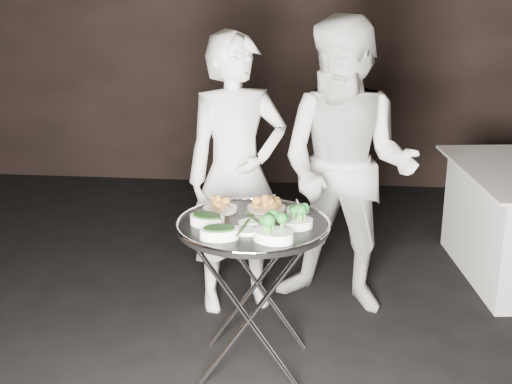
# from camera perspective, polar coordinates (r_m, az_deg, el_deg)

# --- Properties ---
(floor) EXTENTS (6.00, 7.00, 0.05)m
(floor) POSITION_cam_1_polar(r_m,az_deg,el_deg) (3.88, -3.36, -15.12)
(floor) COLOR black
(floor) RESTS_ON ground
(wall_back) EXTENTS (6.00, 0.05, 3.00)m
(wall_back) POSITION_cam_1_polar(r_m,az_deg,el_deg) (6.77, 1.17, 13.07)
(wall_back) COLOR black
(wall_back) RESTS_ON floor
(tray_stand) EXTENTS (0.56, 0.47, 0.82)m
(tray_stand) POSITION_cam_1_polar(r_m,az_deg,el_deg) (3.74, -0.23, -7.90)
(tray_stand) COLOR silver
(tray_stand) RESTS_ON floor
(serving_tray) EXTENTS (0.78, 0.78, 0.04)m
(serving_tray) POSITION_cam_1_polar(r_m,az_deg,el_deg) (3.59, -0.24, -2.65)
(serving_tray) COLOR black
(serving_tray) RESTS_ON tray_stand
(potato_plate_a) EXTENTS (0.18, 0.18, 0.07)m
(potato_plate_a) POSITION_cam_1_polar(r_m,az_deg,el_deg) (3.76, -2.88, -1.07)
(potato_plate_a) COLOR beige
(potato_plate_a) RESTS_ON serving_tray
(potato_plate_b) EXTENTS (0.20, 0.20, 0.07)m
(potato_plate_b) POSITION_cam_1_polar(r_m,az_deg,el_deg) (3.76, 0.85, -0.99)
(potato_plate_b) COLOR beige
(potato_plate_b) RESTS_ON serving_tray
(greens_bowl) EXTENTS (0.12, 0.12, 0.07)m
(greens_bowl) POSITION_cam_1_polar(r_m,az_deg,el_deg) (3.68, 3.36, -1.50)
(greens_bowl) COLOR white
(greens_bowl) RESTS_ON serving_tray
(asparagus_plate_a) EXTENTS (0.19, 0.16, 0.03)m
(asparagus_plate_a) POSITION_cam_1_polar(r_m,az_deg,el_deg) (3.58, -0.16, -2.27)
(asparagus_plate_a) COLOR white
(asparagus_plate_a) RESTS_ON serving_tray
(asparagus_plate_b) EXTENTS (0.19, 0.13, 0.04)m
(asparagus_plate_b) POSITION_cam_1_polar(r_m,az_deg,el_deg) (3.46, -1.07, -3.02)
(asparagus_plate_b) COLOR white
(asparagus_plate_b) RESTS_ON serving_tray
(spinach_bowl_a) EXTENTS (0.22, 0.18, 0.08)m
(spinach_bowl_a) POSITION_cam_1_polar(r_m,az_deg,el_deg) (3.56, -3.93, -2.14)
(spinach_bowl_a) COLOR white
(spinach_bowl_a) RESTS_ON serving_tray
(spinach_bowl_b) EXTENTS (0.21, 0.15, 0.08)m
(spinach_bowl_b) POSITION_cam_1_polar(r_m,az_deg,el_deg) (3.39, -2.96, -3.17)
(spinach_bowl_b) COLOR white
(spinach_bowl_b) RESTS_ON serving_tray
(broccoli_bowl_a) EXTENTS (0.20, 0.17, 0.07)m
(broccoli_bowl_a) POSITION_cam_1_polar(r_m,az_deg,el_deg) (3.52, 3.29, -2.40)
(broccoli_bowl_a) COLOR white
(broccoli_bowl_a) RESTS_ON serving_tray
(broccoli_bowl_b) EXTENTS (0.23, 0.20, 0.08)m
(broccoli_bowl_b) POSITION_cam_1_polar(r_m,az_deg,el_deg) (3.35, 1.40, -3.33)
(broccoli_bowl_b) COLOR white
(broccoli_bowl_b) RESTS_ON serving_tray
(serving_utensils) EXTENTS (0.59, 0.43, 0.01)m
(serving_utensils) POSITION_cam_1_polar(r_m,az_deg,el_deg) (3.63, 0.13, -1.36)
(serving_utensils) COLOR silver
(serving_utensils) RESTS_ON serving_tray
(waiter_left) EXTENTS (0.74, 0.62, 1.72)m
(waiter_left) POSITION_cam_1_polar(r_m,az_deg,el_deg) (4.31, -1.55, 1.38)
(waiter_left) COLOR silver
(waiter_left) RESTS_ON floor
(waiter_right) EXTENTS (1.04, 0.91, 1.80)m
(waiter_right) POSITION_cam_1_polar(r_m,az_deg,el_deg) (4.31, 7.27, 1.87)
(waiter_right) COLOR silver
(waiter_right) RESTS_ON floor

